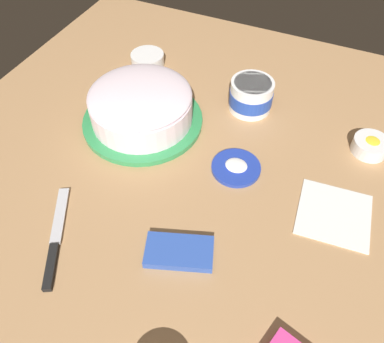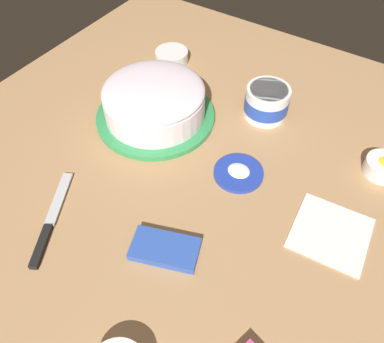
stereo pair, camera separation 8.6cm
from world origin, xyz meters
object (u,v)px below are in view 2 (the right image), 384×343
at_px(candy_box_upper, 165,249).
at_px(paper_napkin, 331,232).
at_px(frosted_cake, 154,103).
at_px(frosting_tub, 267,102).
at_px(sprinkle_bowl_green, 172,56).
at_px(spreading_knife, 49,225).
at_px(sprinkle_bowl_yellow, 384,166).
at_px(frosting_tub_lid, 238,173).

xyz_separation_m(candy_box_upper, paper_napkin, (0.26, 0.22, -0.01)).
bearing_deg(paper_napkin, frosted_cake, 170.26).
relative_size(candy_box_upper, paper_napkin, 0.89).
xyz_separation_m(frosting_tub, sprinkle_bowl_green, (-0.34, 0.07, -0.02)).
bearing_deg(paper_napkin, sprinkle_bowl_green, 152.61).
bearing_deg(paper_napkin, candy_box_upper, -140.00).
height_order(candy_box_upper, paper_napkin, candy_box_upper).
distance_m(spreading_knife, sprinkle_bowl_green, 0.64).
height_order(sprinkle_bowl_yellow, candy_box_upper, sprinkle_bowl_yellow).
bearing_deg(frosting_tub_lid, candy_box_upper, -95.94).
bearing_deg(sprinkle_bowl_yellow, frosting_tub, 173.80).
relative_size(spreading_knife, sprinkle_bowl_green, 2.20).
bearing_deg(candy_box_upper, frosting_tub, 72.53).
bearing_deg(paper_napkin, frosting_tub, 137.07).
height_order(frosted_cake, frosting_tub, frosted_cake).
relative_size(frosting_tub, spreading_knife, 0.53).
bearing_deg(frosting_tub_lid, sprinkle_bowl_green, 143.46).
xyz_separation_m(frosting_tub_lid, sprinkle_bowl_yellow, (0.27, 0.19, 0.01)).
height_order(frosting_tub, candy_box_upper, frosting_tub).
bearing_deg(frosting_tub_lid, sprinkle_bowl_yellow, 34.28).
distance_m(frosted_cake, frosting_tub, 0.29).
distance_m(frosting_tub_lid, paper_napkin, 0.24).
bearing_deg(frosted_cake, candy_box_upper, -50.93).
distance_m(frosted_cake, sprinkle_bowl_green, 0.26).
relative_size(frosted_cake, candy_box_upper, 2.32).
bearing_deg(candy_box_upper, frosting_tub_lid, 64.80).
distance_m(frosted_cake, spreading_knife, 0.39).
bearing_deg(frosting_tub, frosted_cake, -144.12).
distance_m(frosting_tub, candy_box_upper, 0.48).
bearing_deg(frosting_tub, candy_box_upper, -88.21).
relative_size(frosting_tub, candy_box_upper, 0.86).
xyz_separation_m(frosting_tub, frosting_tub_lid, (0.04, -0.22, -0.04)).
distance_m(frosting_tub, spreading_knife, 0.60).
bearing_deg(frosted_cake, frosting_tub, 35.88).
bearing_deg(sprinkle_bowl_green, frosting_tub, -10.69).
relative_size(frosting_tub_lid, sprinkle_bowl_yellow, 1.34).
bearing_deg(candy_box_upper, frosted_cake, 109.81).
bearing_deg(spreading_knife, sprinkle_bowl_yellow, 44.48).
height_order(frosting_tub_lid, candy_box_upper, candy_box_upper).
height_order(frosting_tub, spreading_knife, frosting_tub).
xyz_separation_m(spreading_knife, sprinkle_bowl_yellow, (0.53, 0.53, 0.01)).
relative_size(frosted_cake, sprinkle_bowl_yellow, 3.60).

